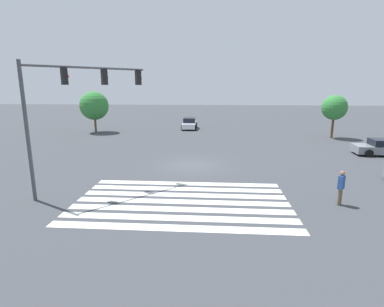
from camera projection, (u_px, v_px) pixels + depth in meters
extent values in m
plane|color=#3D3F44|center=(192.00, 165.00, 21.90)|extent=(142.80, 142.80, 0.00)
cube|color=silver|center=(175.00, 228.00, 12.20)|extent=(10.61, 0.60, 0.01)
cube|color=silver|center=(178.00, 218.00, 13.12)|extent=(10.61, 0.60, 0.01)
cube|color=silver|center=(180.00, 209.00, 14.04)|extent=(10.61, 0.60, 0.01)
cube|color=silver|center=(182.00, 202.00, 14.97)|extent=(10.61, 0.60, 0.01)
cube|color=silver|center=(184.00, 195.00, 15.89)|extent=(10.61, 0.60, 0.01)
cube|color=silver|center=(185.00, 189.00, 16.82)|extent=(10.61, 0.60, 0.01)
cube|color=silver|center=(187.00, 184.00, 17.74)|extent=(10.61, 0.60, 0.01)
cylinder|color=#47474C|center=(27.00, 133.00, 14.42)|extent=(0.18, 0.18, 6.86)
cylinder|color=#47474C|center=(89.00, 68.00, 15.83)|extent=(4.75, 4.75, 0.12)
cube|color=black|center=(64.00, 76.00, 15.09)|extent=(0.40, 0.40, 0.84)
sphere|color=red|center=(67.00, 76.00, 15.19)|extent=(0.16, 0.16, 0.16)
cube|color=black|center=(104.00, 77.00, 16.46)|extent=(0.40, 0.40, 0.84)
sphere|color=gold|center=(107.00, 77.00, 16.56)|extent=(0.16, 0.16, 0.16)
cube|color=black|center=(138.00, 78.00, 17.83)|extent=(0.40, 0.40, 0.84)
sphere|color=green|center=(141.00, 78.00, 17.93)|extent=(0.16, 0.16, 0.16)
cube|color=gray|center=(381.00, 149.00, 25.01)|extent=(4.41, 2.16, 0.63)
cube|color=black|center=(384.00, 142.00, 24.86)|extent=(2.04, 1.82, 0.54)
cylinder|color=black|center=(369.00, 153.00, 24.29)|extent=(0.65, 0.26, 0.63)
cylinder|color=black|center=(359.00, 149.00, 26.15)|extent=(0.65, 0.26, 0.63)
cube|color=silver|center=(189.00, 125.00, 40.33)|extent=(1.72, 4.16, 0.65)
cube|color=black|center=(189.00, 120.00, 40.36)|extent=(1.54, 1.97, 0.63)
cylinder|color=black|center=(195.00, 128.00, 39.07)|extent=(0.23, 0.71, 0.71)
cylinder|color=black|center=(182.00, 127.00, 39.17)|extent=(0.23, 0.71, 0.71)
cylinder|color=black|center=(196.00, 125.00, 41.57)|extent=(0.23, 0.71, 0.71)
cylinder|color=black|center=(184.00, 125.00, 41.67)|extent=(0.23, 0.71, 0.71)
cylinder|color=brown|center=(339.00, 197.00, 14.45)|extent=(0.14, 0.14, 0.83)
cylinder|color=brown|center=(340.00, 196.00, 14.55)|extent=(0.14, 0.14, 0.83)
cube|color=#284C93|center=(341.00, 182.00, 14.34)|extent=(0.40, 0.41, 0.66)
sphere|color=#8C6647|center=(342.00, 173.00, 14.24)|extent=(0.22, 0.22, 0.22)
cylinder|color=brown|center=(332.00, 128.00, 33.01)|extent=(0.26, 0.26, 2.23)
sphere|color=#337F38|center=(334.00, 108.00, 32.51)|extent=(2.68, 2.68, 2.68)
cylinder|color=brown|center=(96.00, 125.00, 37.26)|extent=(0.26, 0.26, 1.82)
sphere|color=#337F38|center=(94.00, 106.00, 36.73)|extent=(3.47, 3.47, 3.47)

